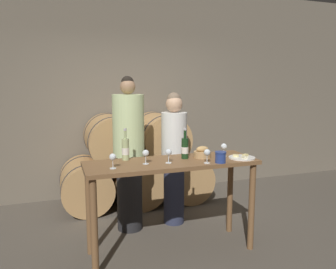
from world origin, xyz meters
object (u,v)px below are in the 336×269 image
at_px(person_left, 129,154).
at_px(person_right, 174,157).
at_px(tasting_table, 172,176).
at_px(bread_basket, 202,153).
at_px(cheese_plate, 242,157).
at_px(wine_glass_right, 207,153).
at_px(wine_bottle_white, 125,149).
at_px(wine_glass_center, 169,153).
at_px(wine_glass_far_left, 113,158).
at_px(blue_crock, 220,157).
at_px(wine_glass_far_right, 224,147).
at_px(wine_bottle_red, 185,148).
at_px(wine_glass_left, 146,154).

xyz_separation_m(person_left, person_right, (0.56, 0.00, -0.08)).
height_order(tasting_table, person_left, person_left).
bearing_deg(bread_basket, cheese_plate, -24.34).
distance_m(tasting_table, wine_glass_right, 0.43).
relative_size(wine_bottle_white, wine_glass_center, 2.32).
xyz_separation_m(person_right, wine_glass_far_left, (-0.87, -0.78, 0.22)).
bearing_deg(wine_glass_right, blue_crock, -11.12).
relative_size(wine_bottle_white, wine_glass_far_right, 2.32).
distance_m(person_left, wine_bottle_red, 0.78).
height_order(tasting_table, wine_glass_center, wine_glass_center).
bearing_deg(wine_glass_left, wine_glass_center, -9.43).
distance_m(wine_bottle_red, wine_glass_left, 0.45).
bearing_deg(cheese_plate, wine_glass_center, 176.29).
distance_m(bread_basket, wine_glass_right, 0.26).
bearing_deg(wine_glass_right, wine_bottle_white, 151.13).
bearing_deg(tasting_table, cheese_plate, -9.80).
relative_size(person_right, cheese_plate, 5.97).
distance_m(cheese_plate, wine_glass_far_left, 1.33).
bearing_deg(bread_basket, blue_crock, -75.59).
bearing_deg(wine_bottle_white, tasting_table, -24.53).
height_order(wine_bottle_white, wine_glass_left, wine_bottle_white).
xyz_separation_m(cheese_plate, wine_glass_right, (-0.43, -0.08, 0.09)).
xyz_separation_m(blue_crock, wine_glass_right, (-0.13, 0.03, 0.04)).
distance_m(blue_crock, wine_glass_center, 0.51).
bearing_deg(wine_glass_far_right, wine_glass_left, -175.98).
distance_m(bread_basket, wine_glass_far_right, 0.25).
relative_size(tasting_table, blue_crock, 15.34).
bearing_deg(wine_glass_far_right, wine_bottle_white, 170.50).
height_order(wine_glass_far_left, wine_glass_right, same).
bearing_deg(wine_glass_right, wine_bottle_red, 115.93).
relative_size(person_right, wine_bottle_red, 5.12).
bearing_deg(person_left, tasting_table, -66.82).
height_order(wine_bottle_white, wine_glass_far_left, wine_bottle_white).
xyz_separation_m(person_left, wine_glass_far_left, (-0.32, -0.78, 0.14)).
xyz_separation_m(tasting_table, wine_glass_far_left, (-0.60, -0.11, 0.25)).
relative_size(wine_glass_left, wine_glass_center, 1.00).
distance_m(wine_bottle_white, wine_glass_left, 0.27).
bearing_deg(person_left, wine_glass_center, -72.92).
distance_m(person_right, cheese_plate, 0.93).
xyz_separation_m(tasting_table, wine_bottle_white, (-0.42, 0.19, 0.27)).
height_order(wine_glass_center, wine_glass_right, same).
xyz_separation_m(person_left, wine_glass_center, (0.23, -0.75, 0.14)).
xyz_separation_m(wine_glass_left, wine_glass_right, (0.57, -0.16, 0.00)).
xyz_separation_m(wine_glass_far_left, wine_glass_far_right, (1.20, 0.13, 0.00)).
bearing_deg(bread_basket, wine_bottle_white, 169.02).
height_order(wine_glass_left, wine_glass_far_right, same).
bearing_deg(cheese_plate, tasting_table, 170.20).
relative_size(tasting_table, wine_bottle_white, 5.36).
relative_size(person_left, wine_glass_far_left, 13.05).
xyz_separation_m(person_right, wine_glass_left, (-0.55, -0.71, 0.22)).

